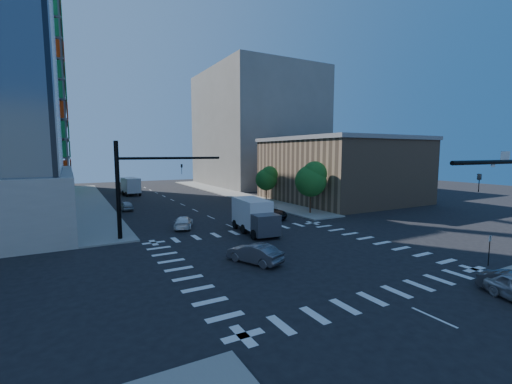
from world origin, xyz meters
TOP-DOWN VIEW (x-y plane):
  - ground at (0.00, 0.00)m, footprint 160.00×160.00m
  - road_markings at (0.00, 0.00)m, footprint 20.00×20.00m
  - sidewalk_ne at (12.50, 40.00)m, footprint 5.00×60.00m
  - sidewalk_nw at (-12.50, 40.00)m, footprint 5.00×60.00m
  - commercial_building at (25.00, 22.00)m, footprint 20.50×22.50m
  - bg_building_ne at (27.00, 55.00)m, footprint 24.00×30.00m
  - signal_mast_nw at (-10.00, 11.50)m, footprint 10.20×0.40m
  - tree_south at (12.63, 13.90)m, footprint 4.16×4.16m
  - tree_north at (12.93, 25.90)m, footprint 3.54×3.52m
  - no_parking_sign at (10.70, -9.00)m, footprint 0.30×0.06m
  - car_nb_far at (6.03, 14.08)m, footprint 2.95×5.84m
  - car_sb_near at (-4.81, 13.64)m, footprint 3.25×4.69m
  - car_sb_mid at (-8.50, 28.74)m, footprint 1.63×3.89m
  - car_sb_cross at (-3.73, -0.34)m, footprint 3.14×4.63m
  - box_truck_near at (0.86, 7.83)m, footprint 3.31×6.61m
  - box_truck_far at (-5.27, 47.21)m, footprint 3.30×6.58m

SIDE VIEW (x-z plane):
  - ground at x=0.00m, z-range 0.00..0.00m
  - road_markings at x=0.00m, z-range 0.00..0.01m
  - sidewalk_ne at x=12.50m, z-range 0.00..0.15m
  - sidewalk_nw at x=-12.50m, z-range 0.00..0.15m
  - car_sb_near at x=-4.81m, z-range 0.00..1.26m
  - car_sb_mid at x=-8.50m, z-range 0.00..1.32m
  - car_sb_cross at x=-3.73m, z-range 0.00..1.44m
  - car_nb_far at x=6.03m, z-range 0.00..1.58m
  - no_parking_sign at x=10.70m, z-range 0.28..2.48m
  - box_truck_far at x=-5.27m, z-range -0.19..3.14m
  - box_truck_near at x=0.86m, z-range -0.19..3.15m
  - tree_north at x=12.93m, z-range 1.10..6.88m
  - tree_south at x=12.63m, z-range 1.27..8.10m
  - commercial_building at x=25.00m, z-range 0.01..10.61m
  - signal_mast_nw at x=-10.00m, z-range 0.99..9.99m
  - bg_building_ne at x=27.00m, z-range 0.00..28.00m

